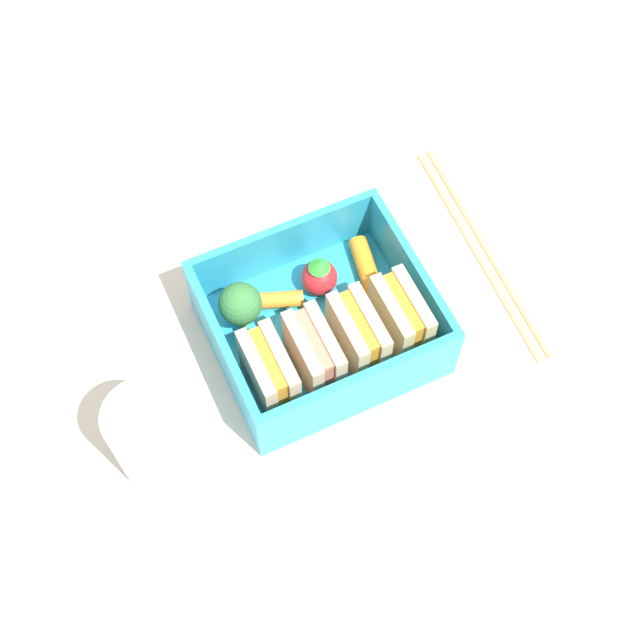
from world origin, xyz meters
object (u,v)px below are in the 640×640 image
Objects in this scene: sandwich_center_right at (269,372)px; chopstick_pair at (482,248)px; sandwich_center at (314,353)px; carrot_stick_far_left at (279,300)px; broccoli_floret at (240,305)px; drinking_glass at (152,438)px; sandwich_left at (401,317)px; strawberry_far_left at (319,277)px; carrot_stick_left at (366,269)px; sandwich_center_left at (358,335)px.

sandwich_center_right is 20.70cm from chopstick_pair.
sandwich_center is 0.26× the size of chopstick_pair.
carrot_stick_far_left is at bearing -88.77° from sandwich_center.
broccoli_floret is 0.53× the size of drinking_glass.
drinking_glass reaches higher than sandwich_left.
strawberry_far_left is (-6.62, -6.02, -0.96)cm from sandwich_center_right.
sandwich_center_right is at bearing 28.24° from carrot_stick_left.
sandwich_left is at bearing 150.24° from broccoli_floret.
sandwich_center_right is 1.59× the size of strawberry_far_left.
broccoli_floret is at bearing -60.86° from sandwich_center.
sandwich_center_left reaches higher than broccoli_floret.
carrot_stick_far_left is at bearing -59.20° from sandwich_center_left.
sandwich_center_left is 1.59× the size of strawberry_far_left.
broccoli_floret is at bearing 3.94° from carrot_stick_far_left.
sandwich_left reaches higher than chopstick_pair.
chopstick_pair is (-16.58, -4.24, -3.30)cm from sandwich_center.
strawberry_far_left is at bearing -88.10° from sandwich_center_left.
chopstick_pair is 29.75cm from drinking_glass.
strawberry_far_left reaches higher than carrot_stick_left.
drinking_glass is (15.84, 1.27, 0.32)cm from sandwich_center_left.
strawberry_far_left is at bearing -59.03° from sandwich_left.
sandwich_center_right is at bearing 0.00° from sandwich_center_left.
sandwich_left is 1.00× the size of sandwich_center_left.
chopstick_pair is at bearing -168.04° from sandwich_center_right.
sandwich_center_left is 3.41cm from sandwich_center.
chopstick_pair is (-13.17, -4.24, -3.30)cm from sandwich_center_left.
sandwich_center reaches higher than carrot_stick_far_left.
sandwich_center is 6.89cm from strawberry_far_left.
sandwich_left is at bearing 180.00° from sandwich_center_right.
chopstick_pair is at bearing -162.17° from sandwich_center_left.
sandwich_center_left is 6.82cm from sandwich_center_right.
sandwich_center_right is 7.03cm from carrot_stick_far_left.
sandwich_center is at bearing 119.14° from broccoli_floret.
broccoli_floret is at bearing -40.93° from sandwich_center_left.
carrot_stick_left is 20.65cm from drinking_glass.
sandwich_left is at bearing 120.97° from strawberry_far_left.
sandwich_left is 5.83cm from carrot_stick_left.
sandwich_center_left and sandwich_center_right have the same top height.
carrot_stick_far_left is 0.17× the size of chopstick_pair.
sandwich_center_left reaches higher than carrot_stick_far_left.
carrot_stick_left is 1.42× the size of carrot_stick_far_left.
chopstick_pair is at bearing 172.41° from strawberry_far_left.
sandwich_center is 9.07cm from carrot_stick_left.
sandwich_left is at bearing 88.68° from carrot_stick_left.
broccoli_floret is at bearing 2.61° from strawberry_far_left.
sandwich_center_left is 6.10cm from strawberry_far_left.
carrot_stick_left is at bearing -91.32° from sandwich_left.
drinking_glass reaches higher than sandwich_center_left.
carrot_stick_left is (-3.54, -5.57, -1.73)cm from sandwich_center_left.
drinking_glass is (19.25, 1.27, 0.32)cm from sandwich_left.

